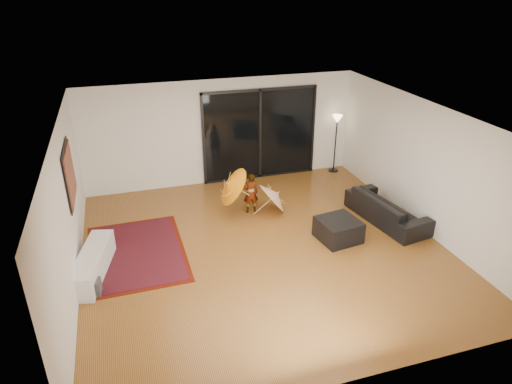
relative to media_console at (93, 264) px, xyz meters
name	(u,v)px	position (x,y,z in m)	size (l,w,h in m)	color
floor	(264,248)	(3.25, -0.08, -0.23)	(7.00, 7.00, 0.00)	#9A5D2A
ceiling	(265,118)	(3.25, -0.08, 2.47)	(7.00, 7.00, 0.00)	white
wall_back	(222,132)	(3.25, 3.42, 1.12)	(7.00, 7.00, 0.00)	silver
wall_front	(354,303)	(3.25, -3.58, 1.12)	(7.00, 7.00, 0.00)	silver
wall_left	(67,213)	(-0.25, -0.08, 1.12)	(7.00, 7.00, 0.00)	silver
wall_right	(424,167)	(6.75, -0.08, 1.12)	(7.00, 7.00, 0.00)	silver
sliding_door	(260,134)	(4.25, 3.39, 0.97)	(3.06, 0.07, 2.40)	black
painting	(70,174)	(-0.21, 0.92, 1.42)	(0.04, 1.28, 1.08)	black
media_console	(93,264)	(0.00, 0.00, 0.00)	(0.42, 1.67, 0.46)	white
speaker	(93,288)	(0.00, -0.61, -0.09)	(0.25, 0.25, 0.28)	#424244
persian_rug	(136,252)	(0.78, 0.51, -0.22)	(1.89, 2.61, 0.02)	#541207
sofa	(387,209)	(6.20, 0.21, 0.07)	(2.06, 0.80, 0.60)	black
ottoman	(338,230)	(4.82, -0.19, -0.01)	(0.78, 0.78, 0.45)	black
floor_lamp	(337,127)	(6.35, 3.17, 1.03)	(0.27, 0.27, 1.60)	black
child	(251,193)	(3.43, 1.49, 0.25)	(0.35, 0.23, 0.96)	#999999
parasol_orange	(227,187)	(2.88, 1.44, 0.50)	(0.67, 0.92, 0.91)	orange
parasol_white	(278,192)	(4.03, 1.34, 0.27)	(0.68, 0.84, 0.94)	beige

